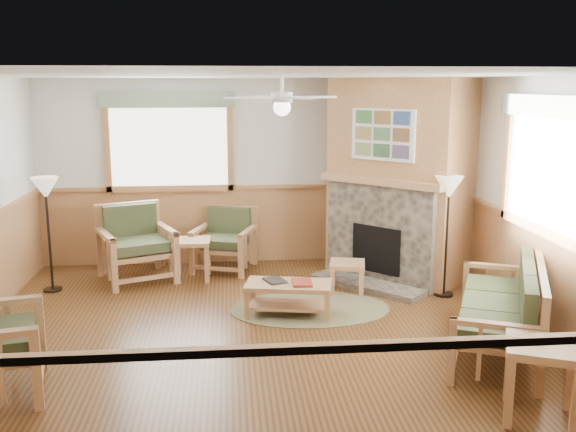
{
  "coord_description": "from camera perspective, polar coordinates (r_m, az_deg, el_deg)",
  "views": [
    {
      "loc": [
        -0.27,
        -6.38,
        2.6
      ],
      "look_at": [
        0.4,
        0.7,
        1.15
      ],
      "focal_mm": 40.0,
      "sensor_mm": 36.0,
      "label": 1
    }
  ],
  "objects": [
    {
      "name": "floor",
      "position": [
        6.89,
        -2.81,
        -10.69
      ],
      "size": [
        6.0,
        6.0,
        0.01
      ],
      "primitive_type": "cube",
      "color": "#513116",
      "rests_on": "ground"
    },
    {
      "name": "ceiling",
      "position": [
        6.38,
        -3.05,
        12.41
      ],
      "size": [
        6.0,
        6.0,
        0.01
      ],
      "primitive_type": "cube",
      "color": "white",
      "rests_on": "floor"
    },
    {
      "name": "wall_back",
      "position": [
        9.46,
        -3.74,
        3.92
      ],
      "size": [
        6.0,
        0.02,
        2.7
      ],
      "primitive_type": "cube",
      "color": "silver",
      "rests_on": "floor"
    },
    {
      "name": "wall_front",
      "position": [
        3.61,
        -0.79,
        -8.76
      ],
      "size": [
        6.0,
        0.02,
        2.7
      ],
      "primitive_type": "cube",
      "color": "silver",
      "rests_on": "floor"
    },
    {
      "name": "wall_right",
      "position": [
        7.27,
        21.4,
        0.83
      ],
      "size": [
        0.02,
        6.0,
        2.7
      ],
      "primitive_type": "cube",
      "color": "silver",
      "rests_on": "floor"
    },
    {
      "name": "wainscot",
      "position": [
        6.7,
        -2.86,
        -6.3
      ],
      "size": [
        6.0,
        6.0,
        1.1
      ],
      "primitive_type": null,
      "color": "#A57143",
      "rests_on": "floor"
    },
    {
      "name": "fireplace",
      "position": [
        8.83,
        9.9,
        3.22
      ],
      "size": [
        3.11,
        3.11,
        2.7
      ],
      "primitive_type": null,
      "rotation": [
        0.0,
        0.0,
        -0.79
      ],
      "color": "#A57143",
      "rests_on": "floor"
    },
    {
      "name": "window_back",
      "position": [
        9.37,
        -10.69,
        10.91
      ],
      "size": [
        1.9,
        0.16,
        1.5
      ],
      "primitive_type": null,
      "color": "white",
      "rests_on": "wall_back"
    },
    {
      "name": "window_right",
      "position": [
        6.97,
        22.57,
        10.09
      ],
      "size": [
        0.16,
        1.9,
        1.5
      ],
      "primitive_type": null,
      "color": "white",
      "rests_on": "wall_right"
    },
    {
      "name": "ceiling_fan",
      "position": [
        6.7,
        -0.54,
        12.04
      ],
      "size": [
        1.59,
        1.59,
        0.36
      ],
      "primitive_type": null,
      "rotation": [
        0.0,
        0.0,
        0.35
      ],
      "color": "white",
      "rests_on": "ceiling"
    },
    {
      "name": "sofa",
      "position": [
        6.74,
        18.2,
        -7.68
      ],
      "size": [
        2.11,
        1.53,
        0.9
      ],
      "primitive_type": null,
      "rotation": [
        0.0,
        0.0,
        -1.99
      ],
      "color": "#AF7D51",
      "rests_on": "floor"
    },
    {
      "name": "armchair_back_left",
      "position": [
        8.88,
        -13.31,
        -2.43
      ],
      "size": [
        1.18,
        1.18,
        1.01
      ],
      "primitive_type": null,
      "rotation": [
        0.0,
        0.0,
        0.4
      ],
      "color": "#AF7D51",
      "rests_on": "floor"
    },
    {
      "name": "armchair_back_right",
      "position": [
        9.18,
        -5.71,
        -2.14
      ],
      "size": [
        0.99,
        0.99,
        0.88
      ],
      "primitive_type": null,
      "rotation": [
        0.0,
        0.0,
        -0.32
      ],
      "color": "#AF7D51",
      "rests_on": "floor"
    },
    {
      "name": "coffee_table",
      "position": [
        7.42,
        0.03,
        -7.39
      ],
      "size": [
        1.04,
        0.66,
        0.39
      ],
      "primitive_type": null,
      "rotation": [
        0.0,
        0.0,
        -0.2
      ],
      "color": "#AF7D51",
      "rests_on": "floor"
    },
    {
      "name": "end_table_chairs",
      "position": [
        8.84,
        -8.51,
        -3.83
      ],
      "size": [
        0.51,
        0.49,
        0.55
      ],
      "primitive_type": null,
      "rotation": [
        0.0,
        0.0,
        -0.03
      ],
      "color": "#AF7D51",
      "rests_on": "floor"
    },
    {
      "name": "end_table_sofa",
      "position": [
        5.58,
        21.56,
        -13.51
      ],
      "size": [
        0.73,
        0.72,
        0.63
      ],
      "primitive_type": null,
      "rotation": [
        0.0,
        0.0,
        -0.42
      ],
      "color": "#AF7D51",
      "rests_on": "floor"
    },
    {
      "name": "footstool",
      "position": [
        8.3,
        5.28,
        -5.39
      ],
      "size": [
        0.52,
        0.52,
        0.38
      ],
      "primitive_type": null,
      "rotation": [
        0.0,
        0.0,
        -0.2
      ],
      "color": "#AF7D51",
      "rests_on": "floor"
    },
    {
      "name": "braided_rug",
      "position": [
        7.68,
        1.97,
        -8.22
      ],
      "size": [
        2.26,
        2.26,
        0.01
      ],
      "primitive_type": "cylinder",
      "rotation": [
        0.0,
        0.0,
        -0.22
      ],
      "color": "brown",
      "rests_on": "floor"
    },
    {
      "name": "floor_lamp_left",
      "position": [
        8.69,
        -20.49,
        -1.55
      ],
      "size": [
        0.45,
        0.45,
        1.49
      ],
      "primitive_type": null,
      "rotation": [
        0.0,
        0.0,
        -0.41
      ],
      "color": "black",
      "rests_on": "floor"
    },
    {
      "name": "floor_lamp_right",
      "position": [
        8.19,
        13.91,
        -1.76
      ],
      "size": [
        0.42,
        0.42,
        1.53
      ],
      "primitive_type": null,
      "rotation": [
        0.0,
        0.0,
        -0.21
      ],
      "color": "black",
      "rests_on": "floor"
    },
    {
      "name": "book_red",
      "position": [
        7.32,
        1.24,
        -5.83
      ],
      "size": [
        0.23,
        0.3,
        0.03
      ],
      "primitive_type": "cube",
      "rotation": [
        0.0,
        0.0,
        -0.02
      ],
      "color": "maroon",
      "rests_on": "coffee_table"
    },
    {
      "name": "book_dark",
      "position": [
        7.41,
        -1.18,
        -5.65
      ],
      "size": [
        0.28,
        0.32,
        0.03
      ],
      "primitive_type": "cube",
      "rotation": [
        0.0,
        0.0,
        0.35
      ],
      "color": "black",
      "rests_on": "coffee_table"
    }
  ]
}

